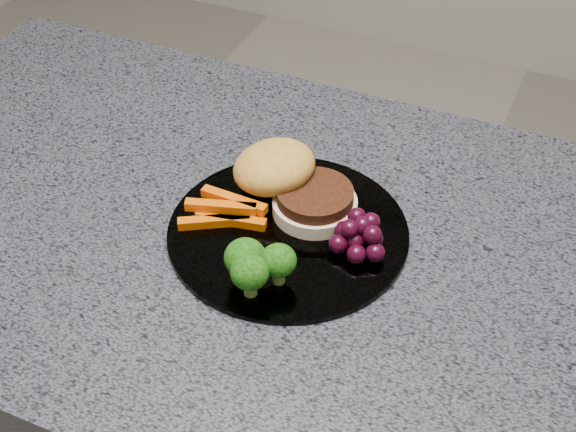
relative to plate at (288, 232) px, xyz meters
The scene contains 6 objects.
countertop 0.05m from the plate, ahead, with size 1.20×0.60×0.04m, color #4C4D56.
plate is the anchor object (origin of this frame).
burger 0.06m from the plate, 113.28° to the left, with size 0.16×0.12×0.05m.
carrot_sticks 0.07m from the plate, behind, with size 0.09×0.07×0.02m.
broccoli 0.09m from the plate, 87.90° to the right, with size 0.07×0.06×0.05m.
grape_bunch 0.08m from the plate, ahead, with size 0.06×0.06×0.04m.
Camera 1 is at (0.21, -0.57, 1.49)m, focal length 50.00 mm.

